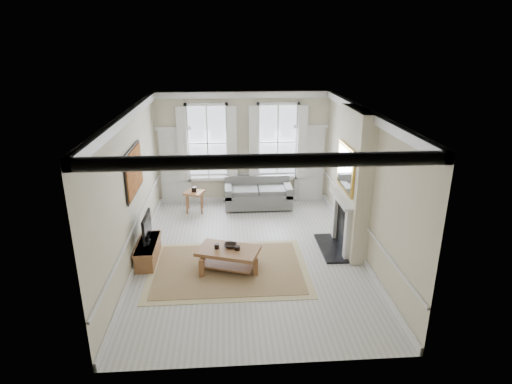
{
  "coord_description": "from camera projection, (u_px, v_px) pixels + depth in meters",
  "views": [
    {
      "loc": [
        -0.48,
        -8.98,
        4.84
      ],
      "look_at": [
        0.22,
        0.94,
        1.25
      ],
      "focal_mm": 30.0,
      "sensor_mm": 36.0,
      "label": 1
    }
  ],
  "objects": [
    {
      "name": "window_right",
      "position": [
        278.0,
        142.0,
        12.86
      ],
      "size": [
        1.26,
        0.2,
        2.2
      ],
      "primitive_type": null,
      "color": "#B2BCC6",
      "rests_on": "back_wall"
    },
    {
      "name": "mirror",
      "position": [
        345.0,
        168.0,
        9.74
      ],
      "size": [
        0.06,
        1.26,
        1.06
      ],
      "primitive_type": "cube",
      "color": "gold",
      "rests_on": "chimney_breast"
    },
    {
      "name": "right_wall",
      "position": [
        364.0,
        185.0,
        9.7
      ],
      "size": [
        0.0,
        7.2,
        7.2
      ],
      "primitive_type": "plane",
      "rotation": [
        1.57,
        0.0,
        -1.57
      ],
      "color": "beige",
      "rests_on": "floor"
    },
    {
      "name": "tv_stand",
      "position": [
        148.0,
        251.0,
        9.81
      ],
      "size": [
        0.41,
        1.26,
        0.45
      ],
      "primitive_type": "cube",
      "color": "brown",
      "rests_on": "floor"
    },
    {
      "name": "door_right",
      "position": [
        309.0,
        165.0,
        13.19
      ],
      "size": [
        0.9,
        0.08,
        2.3
      ],
      "primitive_type": "cube",
      "color": "silver",
      "rests_on": "floor"
    },
    {
      "name": "fireplace",
      "position": [
        341.0,
        221.0,
        10.19
      ],
      "size": [
        0.21,
        1.45,
        1.33
      ],
      "color": "silver",
      "rests_on": "floor"
    },
    {
      "name": "bowl",
      "position": [
        230.0,
        246.0,
        9.43
      ],
      "size": [
        0.32,
        0.32,
        0.07
      ],
      "primitive_type": "imported",
      "rotation": [
        0.0,
        0.0,
        -0.12
      ],
      "color": "black",
      "rests_on": "coffee_table"
    },
    {
      "name": "window_left",
      "position": [
        208.0,
        143.0,
        12.72
      ],
      "size": [
        1.26,
        0.2,
        2.2
      ],
      "primitive_type": null,
      "color": "#B2BCC6",
      "rests_on": "back_wall"
    },
    {
      "name": "hearth",
      "position": [
        331.0,
        248.0,
        10.42
      ],
      "size": [
        0.55,
        1.5,
        0.05
      ],
      "primitive_type": "cube",
      "color": "black",
      "rests_on": "floor"
    },
    {
      "name": "sofa",
      "position": [
        258.0,
        195.0,
        12.92
      ],
      "size": [
        1.98,
        0.96,
        0.89
      ],
      "color": "#565654",
      "rests_on": "floor"
    },
    {
      "name": "door_left",
      "position": [
        175.0,
        168.0,
        12.92
      ],
      "size": [
        0.9,
        0.08,
        2.3
      ],
      "primitive_type": "cube",
      "color": "silver",
      "rests_on": "floor"
    },
    {
      "name": "rug",
      "position": [
        229.0,
        269.0,
        9.5
      ],
      "size": [
        3.5,
        2.6,
        0.02
      ],
      "primitive_type": "cube",
      "color": "olive",
      "rests_on": "floor"
    },
    {
      "name": "ceiling",
      "position": [
        249.0,
        111.0,
        8.95
      ],
      "size": [
        7.2,
        7.2,
        0.0
      ],
      "primitive_type": "plane",
      "rotation": [
        3.14,
        0.0,
        0.0
      ],
      "color": "white",
      "rests_on": "back_wall"
    },
    {
      "name": "painting",
      "position": [
        134.0,
        171.0,
        9.52
      ],
      "size": [
        0.05,
        1.66,
        1.06
      ],
      "primitive_type": "cube",
      "color": "#AC6D1D",
      "rests_on": "left_wall"
    },
    {
      "name": "side_table",
      "position": [
        194.0,
        195.0,
        12.52
      ],
      "size": [
        0.64,
        0.64,
        0.61
      ],
      "rotation": [
        0.0,
        0.0,
        -0.35
      ],
      "color": "brown",
      "rests_on": "floor"
    },
    {
      "name": "floor",
      "position": [
        250.0,
        255.0,
        10.1
      ],
      "size": [
        7.2,
        7.2,
        0.0
      ],
      "primitive_type": "plane",
      "color": "#B7B5AD",
      "rests_on": "ground"
    },
    {
      "name": "back_wall",
      "position": [
        243.0,
        148.0,
        12.91
      ],
      "size": [
        5.2,
        0.0,
        5.2
      ],
      "primitive_type": "plane",
      "rotation": [
        1.57,
        0.0,
        0.0
      ],
      "color": "beige",
      "rests_on": "floor"
    },
    {
      "name": "ceramic_pot_b",
      "position": [
        237.0,
        248.0,
        9.29
      ],
      "size": [
        0.12,
        0.12,
        0.09
      ],
      "primitive_type": "cylinder",
      "color": "black",
      "rests_on": "coffee_table"
    },
    {
      "name": "ceramic_pot_a",
      "position": [
        217.0,
        246.0,
        9.35
      ],
      "size": [
        0.11,
        0.11,
        0.11
      ],
      "primitive_type": "cylinder",
      "color": "black",
      "rests_on": "coffee_table"
    },
    {
      "name": "chimney_breast",
      "position": [
        353.0,
        182.0,
        9.87
      ],
      "size": [
        0.35,
        1.7,
        3.38
      ],
      "primitive_type": "cube",
      "color": "beige",
      "rests_on": "floor"
    },
    {
      "name": "left_wall",
      "position": [
        131.0,
        190.0,
        9.36
      ],
      "size": [
        0.0,
        7.2,
        7.2
      ],
      "primitive_type": "plane",
      "rotation": [
        1.57,
        0.0,
        1.57
      ],
      "color": "beige",
      "rests_on": "floor"
    },
    {
      "name": "coffee_table",
      "position": [
        228.0,
        252.0,
        9.37
      ],
      "size": [
        1.5,
        1.16,
        0.49
      ],
      "rotation": [
        0.0,
        0.0,
        -0.33
      ],
      "color": "brown",
      "rests_on": "rug"
    },
    {
      "name": "tv",
      "position": [
        147.0,
        227.0,
        9.6
      ],
      "size": [
        0.08,
        0.9,
        0.68
      ],
      "color": "black",
      "rests_on": "tv_stand"
    }
  ]
}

